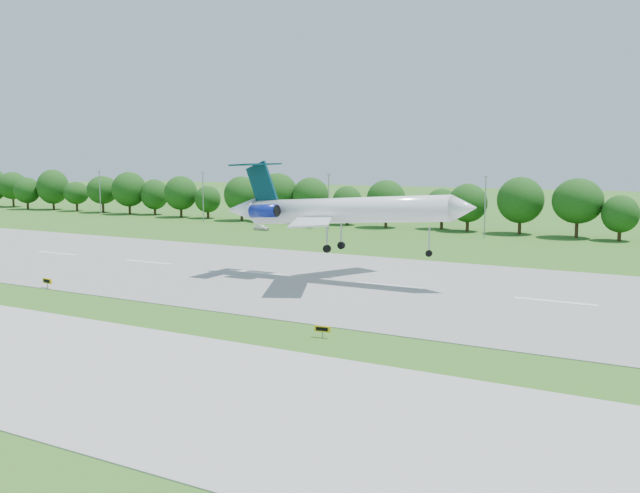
# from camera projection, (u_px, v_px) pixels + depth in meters

# --- Properties ---
(ground) EXTENTS (600.00, 600.00, 0.00)m
(ground) POSITION_uv_depth(u_px,v_px,m) (125.00, 306.00, 76.76)
(ground) COLOR #2B631A
(ground) RESTS_ON ground
(runway) EXTENTS (400.00, 45.00, 0.08)m
(runway) POSITION_uv_depth(u_px,v_px,m) (257.00, 273.00, 98.34)
(runway) COLOR gray
(runway) RESTS_ON ground
(tree_line) EXTENTS (288.40, 8.40, 10.40)m
(tree_line) POSITION_uv_depth(u_px,v_px,m) (431.00, 202.00, 155.40)
(tree_line) COLOR #382314
(tree_line) RESTS_ON ground
(light_poles) EXTENTS (175.90, 0.25, 12.19)m
(light_poles) POSITION_uv_depth(u_px,v_px,m) (402.00, 203.00, 147.97)
(light_poles) COLOR gray
(light_poles) RESTS_ON ground
(airliner) EXTENTS (35.05, 25.56, 11.54)m
(airliner) POSITION_uv_depth(u_px,v_px,m) (335.00, 210.00, 91.13)
(airliner) COLOR white
(airliner) RESTS_ON ground
(taxi_sign_centre) EXTENTS (1.77, 0.45, 1.23)m
(taxi_sign_centre) POSITION_uv_depth(u_px,v_px,m) (47.00, 281.00, 86.90)
(taxi_sign_centre) COLOR gray
(taxi_sign_centre) RESTS_ON ground
(taxi_sign_right) EXTENTS (1.53, 0.36, 1.07)m
(taxi_sign_right) POSITION_uv_depth(u_px,v_px,m) (322.00, 329.00, 63.28)
(taxi_sign_right) COLOR gray
(taxi_sign_right) RESTS_ON ground
(service_vehicle_a) EXTENTS (3.99, 2.22, 1.25)m
(service_vehicle_a) POSITION_uv_depth(u_px,v_px,m) (306.00, 225.00, 160.86)
(service_vehicle_a) COLOR silver
(service_vehicle_a) RESTS_ON ground
(service_vehicle_b) EXTENTS (3.84, 1.74, 1.28)m
(service_vehicle_b) POSITION_uv_depth(u_px,v_px,m) (261.00, 227.00, 155.49)
(service_vehicle_b) COLOR white
(service_vehicle_b) RESTS_ON ground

